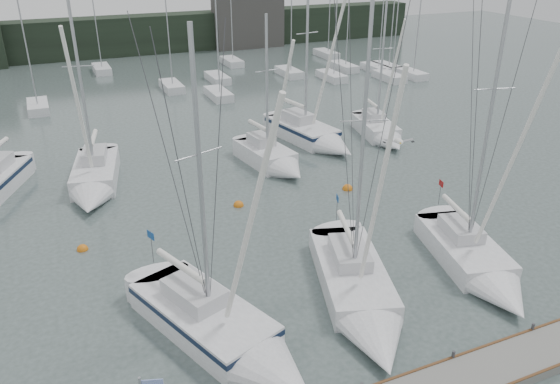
{
  "coord_description": "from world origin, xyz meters",
  "views": [
    {
      "loc": [
        -10.35,
        -16.0,
        14.79
      ],
      "look_at": [
        -1.14,
        5.0,
        3.98
      ],
      "focal_mm": 35.0,
      "sensor_mm": 36.0,
      "label": 1
    }
  ],
  "objects": [
    {
      "name": "sailboat_near_left",
      "position": [
        -5.34,
        0.14,
        0.59
      ],
      "size": [
        6.05,
        9.94,
        13.34
      ],
      "rotation": [
        0.0,
        0.0,
        0.36
      ],
      "color": "silver",
      "rests_on": "ground"
    },
    {
      "name": "buoy_a",
      "position": [
        -0.83,
        11.98,
        0.0
      ],
      "size": [
        0.63,
        0.63,
        0.63
      ],
      "primitive_type": "sphere",
      "color": "#CF6912",
      "rests_on": "ground"
    },
    {
      "name": "sailboat_mid_c",
      "position": [
        3.46,
        16.45,
        0.59
      ],
      "size": [
        3.49,
        7.24,
        11.09
      ],
      "rotation": [
        0.0,
        0.0,
        0.15
      ],
      "color": "silver",
      "rests_on": "ground"
    },
    {
      "name": "sailboat_near_right",
      "position": [
        7.13,
        0.18,
        0.52
      ],
      "size": [
        4.65,
        8.93,
        14.87
      ],
      "rotation": [
        0.0,
        0.0,
        -0.24
      ],
      "color": "silver",
      "rests_on": "ground"
    },
    {
      "name": "sailboat_near_center",
      "position": [
        0.6,
        0.15,
        0.49
      ],
      "size": [
        5.7,
        10.25,
        13.81
      ],
      "rotation": [
        0.0,
        0.0,
        -0.31
      ],
      "color": "silver",
      "rests_on": "ground"
    },
    {
      "name": "ground",
      "position": [
        0.0,
        0.0,
        0.0
      ],
      "size": [
        160.0,
        160.0,
        0.0
      ],
      "primitive_type": "plane",
      "color": "#43524E",
      "rests_on": "ground"
    },
    {
      "name": "sailboat_mid_e",
      "position": [
        13.61,
        18.5,
        0.54
      ],
      "size": [
        3.74,
        7.81,
        11.63
      ],
      "rotation": [
        0.0,
        0.0,
        -0.19
      ],
      "color": "silver",
      "rests_on": "ground"
    },
    {
      "name": "seagull",
      "position": [
        1.09,
        -0.64,
        8.03
      ],
      "size": [
        1.03,
        0.51,
        0.21
      ],
      "rotation": [
        0.0,
        0.0,
        -0.34
      ],
      "color": "white",
      "rests_on": "ground"
    },
    {
      "name": "far_building_right",
      "position": [
        18.0,
        60.0,
        3.5
      ],
      "size": [
        10.0,
        3.0,
        7.0
      ],
      "primitive_type": "cube",
      "color": "#3E3C39",
      "rests_on": "ground"
    },
    {
      "name": "far_treeline",
      "position": [
        0.0,
        62.0,
        2.5
      ],
      "size": [
        90.0,
        4.0,
        5.0
      ],
      "primitive_type": "cube",
      "color": "black",
      "rests_on": "ground"
    },
    {
      "name": "buoy_b",
      "position": [
        6.4,
        11.39,
        0.0
      ],
      "size": [
        0.67,
        0.67,
        0.67
      ],
      "primitive_type": "sphere",
      "color": "#CF6912",
      "rests_on": "ground"
    },
    {
      "name": "sailboat_mid_b",
      "position": [
        -8.53,
        17.6,
        0.6
      ],
      "size": [
        4.35,
        9.07,
        12.85
      ],
      "rotation": [
        0.0,
        0.0,
        -0.2
      ],
      "color": "silver",
      "rests_on": "ground"
    },
    {
      "name": "mast_forest",
      "position": [
        0.48,
        41.47,
        0.5
      ],
      "size": [
        58.31,
        24.32,
        14.75
      ],
      "color": "silver",
      "rests_on": "ground"
    },
    {
      "name": "sailboat_mid_d",
      "position": [
        8.24,
        19.73,
        0.65
      ],
      "size": [
        4.52,
        9.64,
        13.89
      ],
      "rotation": [
        0.0,
        0.0,
        0.19
      ],
      "color": "silver",
      "rests_on": "ground"
    },
    {
      "name": "buoy_c",
      "position": [
        -9.98,
        10.42,
        0.0
      ],
      "size": [
        0.58,
        0.58,
        0.58
      ],
      "primitive_type": "sphere",
      "color": "#CF6912",
      "rests_on": "ground"
    }
  ]
}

